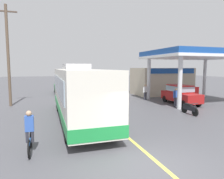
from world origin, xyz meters
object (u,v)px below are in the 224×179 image
Objects in this scene: pedestrian_near_pump at (176,96)px; car_trailing_behind_bus at (61,86)px; coach_bus_main at (78,94)px; cyclist_on_shoulder at (30,133)px; motorcycle_parked_forecourt at (189,108)px; car_at_pump at (180,93)px; pedestrian_by_shop at (145,91)px; minibus_opposing_lane at (88,81)px.

car_trailing_behind_bus reaches higher than pedestrian_near_pump.
car_trailing_behind_bus is at bearing 90.47° from coach_bus_main.
motorcycle_parked_forecourt is at bearing 18.91° from cyclist_on_shoulder.
pedestrian_by_shop is (-1.96, 3.33, -0.08)m from car_at_pump.
minibus_opposing_lane reaches higher than pedestrian_near_pump.
motorcycle_parked_forecourt is 3.09m from pedestrian_near_pump.
car_at_pump is at bearing -50.19° from car_trailing_behind_bus.
minibus_opposing_lane is 16.04m from pedestrian_near_pump.
coach_bus_main is 9.17m from pedestrian_near_pump.
car_trailing_behind_bus is (-8.23, 8.90, 0.08)m from pedestrian_by_shop.
cyclist_on_shoulder is at bearing -149.34° from car_at_pump.
minibus_opposing_lane is 1.46× the size of car_trailing_behind_bus.
minibus_opposing_lane is 3.69× the size of pedestrian_near_pump.
minibus_opposing_lane is 4.65m from car_trailing_behind_bus.
coach_bus_main is at bearing 173.87° from motorcycle_parked_forecourt.
car_at_pump is 14.81m from cyclist_on_shoulder.
pedestrian_near_pump is (-1.17, -0.97, -0.08)m from car_at_pump.
pedestrian_by_shop is at bearing 120.53° from car_at_pump.
cyclist_on_shoulder is 11.31m from motorcycle_parked_forecourt.
pedestrian_near_pump is (4.89, -15.27, -0.54)m from minibus_opposing_lane.
car_at_pump is 4.43m from motorcycle_parked_forecourt.
coach_bus_main is 17.79m from minibus_opposing_lane.
coach_bus_main reaches higher than pedestrian_by_shop.
minibus_opposing_lane is at bearing 112.96° from car_at_pump.
car_at_pump is 15.54m from minibus_opposing_lane.
coach_bus_main is 6.13× the size of motorcycle_parked_forecourt.
minibus_opposing_lane reaches higher than pedestrian_by_shop.
minibus_opposing_lane is 3.41× the size of motorcycle_parked_forecourt.
coach_bus_main is at bearing -141.90° from pedestrian_by_shop.
pedestrian_by_shop reaches higher than motorcycle_parked_forecourt.
pedestrian_near_pump is 15.98m from car_trailing_behind_bus.
car_trailing_behind_bus is at bearing -153.35° from minibus_opposing_lane.
coach_bus_main reaches higher than motorcycle_parked_forecourt.
cyclist_on_shoulder is 1.10× the size of pedestrian_near_pump.
car_trailing_behind_bus is at bearing 124.37° from pedestrian_near_pump.
car_trailing_behind_bus reaches higher than pedestrian_by_shop.
pedestrian_near_pump is (0.88, 2.92, 0.49)m from motorcycle_parked_forecourt.
coach_bus_main reaches higher than car_trailing_behind_bus.
pedestrian_near_pump and pedestrian_by_shop have the same top height.
motorcycle_parked_forecourt is (4.01, -18.19, -1.03)m from minibus_opposing_lane.
car_at_pump is 2.31× the size of cyclist_on_shoulder.
motorcycle_parked_forecourt is (-2.04, -3.89, -0.57)m from car_at_pump.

